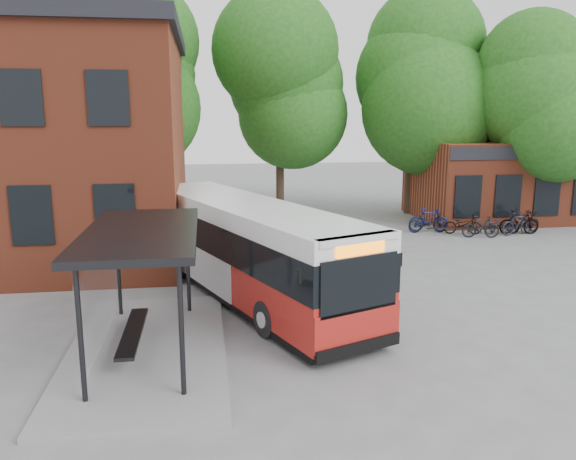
{
  "coord_description": "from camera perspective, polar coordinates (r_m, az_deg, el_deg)",
  "views": [
    {
      "loc": [
        -3.1,
        -13.34,
        5.3
      ],
      "look_at": [
        -0.71,
        2.64,
        2.0
      ],
      "focal_mm": 35.0,
      "sensor_mm": 36.0,
      "label": 1
    }
  ],
  "objects": [
    {
      "name": "ground",
      "position": [
        14.69,
        4.31,
        -9.65
      ],
      "size": [
        100.0,
        100.0,
        0.0
      ],
      "primitive_type": "plane",
      "color": "slate"
    },
    {
      "name": "shop_row",
      "position": [
        32.96,
        24.95,
        4.72
      ],
      "size": [
        14.0,
        6.2,
        4.0
      ],
      "primitive_type": null,
      "color": "brown",
      "rests_on": "ground"
    },
    {
      "name": "bus_shelter",
      "position": [
        13.01,
        -14.39,
        -6.05
      ],
      "size": [
        3.6,
        7.0,
        2.9
      ],
      "primitive_type": null,
      "color": "black",
      "rests_on": "ground"
    },
    {
      "name": "bike_rail",
      "position": [
        26.91,
        19.05,
        -0.04
      ],
      "size": [
        5.2,
        0.1,
        0.38
      ],
      "primitive_type": null,
      "color": "black",
      "rests_on": "ground"
    },
    {
      "name": "tree_0",
      "position": [
        29.49,
        -14.46,
        11.58
      ],
      "size": [
        7.92,
        7.92,
        11.0
      ],
      "primitive_type": null,
      "color": "#1B5015",
      "rests_on": "ground"
    },
    {
      "name": "tree_1",
      "position": [
        30.62,
        -0.83,
        11.36
      ],
      "size": [
        7.92,
        7.92,
        10.4
      ],
      "primitive_type": null,
      "color": "#1B5015",
      "rests_on": "ground"
    },
    {
      "name": "tree_2",
      "position": [
        31.37,
        12.47,
        11.64
      ],
      "size": [
        7.92,
        7.92,
        11.0
      ],
      "primitive_type": null,
      "color": "#1B5015",
      "rests_on": "ground"
    },
    {
      "name": "tree_3",
      "position": [
        30.03,
        24.25,
        9.29
      ],
      "size": [
        7.04,
        7.04,
        9.28
      ],
      "primitive_type": null,
      "color": "#1B5015",
      "rests_on": "ground"
    },
    {
      "name": "city_bus",
      "position": [
        16.69,
        -4.3,
        -1.96
      ],
      "size": [
        6.34,
        11.21,
        2.83
      ],
      "primitive_type": null,
      "rotation": [
        0.0,
        0.0,
        0.38
      ],
      "color": "#A81D17",
      "rests_on": "ground"
    },
    {
      "name": "bicycle_0",
      "position": [
        26.59,
        14.01,
        0.74
      ],
      "size": [
        1.84,
        0.77,
        0.94
      ],
      "primitive_type": "imported",
      "rotation": [
        0.0,
        0.0,
        1.49
      ],
      "color": "black",
      "rests_on": "ground"
    },
    {
      "name": "bicycle_1",
      "position": [
        26.83,
        14.1,
        1.01
      ],
      "size": [
        1.9,
        0.8,
        1.11
      ],
      "primitive_type": "imported",
      "rotation": [
        0.0,
        0.0,
        1.41
      ],
      "color": "#101952",
      "rests_on": "ground"
    },
    {
      "name": "bicycle_2",
      "position": [
        26.72,
        17.33,
        0.54
      ],
      "size": [
        1.78,
        1.01,
        0.89
      ],
      "primitive_type": "imported",
      "rotation": [
        0.0,
        0.0,
        1.3
      ],
      "color": "black",
      "rests_on": "ground"
    },
    {
      "name": "bicycle_3",
      "position": [
        26.14,
        18.99,
        0.3
      ],
      "size": [
        1.69,
        0.78,
        0.98
      ],
      "primitive_type": "imported",
      "rotation": [
        0.0,
        0.0,
        1.36
      ],
      "color": "black",
      "rests_on": "ground"
    },
    {
      "name": "bicycle_4",
      "position": [
        27.31,
        20.86,
        0.56
      ],
      "size": [
        1.78,
        0.71,
        0.92
      ],
      "primitive_type": "imported",
      "rotation": [
        0.0,
        0.0,
        1.63
      ],
      "color": "black",
      "rests_on": "ground"
    },
    {
      "name": "bicycle_5",
      "position": [
        27.53,
        22.43,
        0.72
      ],
      "size": [
        1.86,
        0.74,
        1.09
      ],
      "primitive_type": "imported",
      "rotation": [
        0.0,
        0.0,
        1.44
      ],
      "color": "black",
      "rests_on": "ground"
    },
    {
      "name": "bicycle_6",
      "position": [
        28.0,
        22.88,
        0.73
      ],
      "size": [
        1.97,
        1.17,
        0.98
      ],
      "primitive_type": "imported",
      "rotation": [
        0.0,
        0.0,
        1.88
      ],
      "color": "black",
      "rests_on": "ground"
    },
    {
      "name": "bicycle_7",
      "position": [
        27.34,
        22.29,
        0.61
      ],
      "size": [
        1.8,
        0.9,
        1.04
      ],
      "primitive_type": "imported",
      "rotation": [
        0.0,
        0.0,
        1.82
      ],
      "color": "black",
      "rests_on": "ground"
    }
  ]
}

